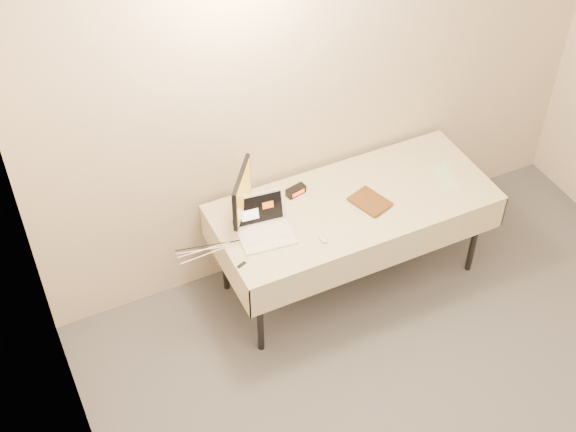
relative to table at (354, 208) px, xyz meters
name	(u,v)px	position (x,y,z in m)	size (l,w,h in m)	color
back_wall	(325,87)	(0.00, 0.45, 0.67)	(4.00, 0.10, 2.70)	beige
table	(354,208)	(0.00, 0.00, 0.00)	(1.86, 0.81, 0.74)	black
laptop	(264,225)	(-0.65, 0.00, 0.12)	(0.37, 0.33, 0.23)	white
monitor	(242,195)	(-0.73, 0.13, 0.30)	(0.25, 0.33, 0.41)	black
book	(361,196)	(-0.01, -0.09, 0.19)	(0.18, 0.02, 0.25)	brown
alarm_clock	(296,191)	(-0.31, 0.23, 0.09)	(0.14, 0.08, 0.06)	black
clicker	(323,239)	(-0.35, -0.22, 0.07)	(0.04, 0.08, 0.02)	silver
paper_form	(445,176)	(0.68, -0.04, 0.06)	(0.11, 0.27, 0.00)	#B5DEB0
usb_dongle	(242,265)	(-0.89, -0.20, 0.07)	(0.06, 0.02, 0.01)	black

